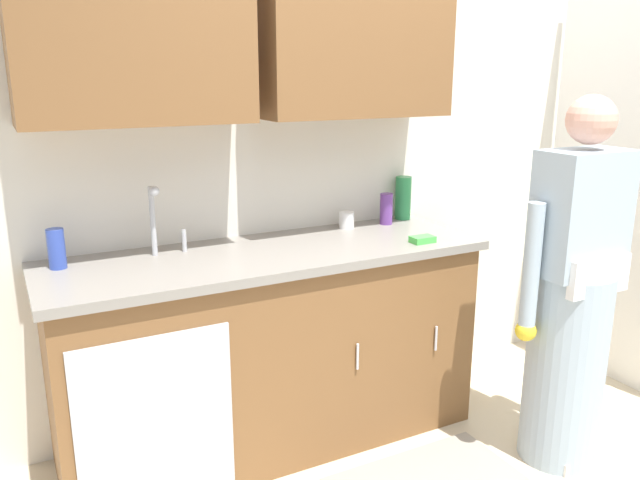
{
  "coord_description": "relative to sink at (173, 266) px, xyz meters",
  "views": [
    {
      "loc": [
        -1.59,
        -1.81,
        1.71
      ],
      "look_at": [
        -0.37,
        0.55,
        1.0
      ],
      "focal_mm": 35.65,
      "sensor_mm": 36.0,
      "label": 1
    }
  ],
  "objects": [
    {
      "name": "kitchen_wall_with_uppers",
      "position": [
        0.84,
        0.29,
        0.55
      ],
      "size": [
        4.8,
        0.44,
        2.7
      ],
      "color": "silver",
      "rests_on": "ground"
    },
    {
      "name": "closet_door_panel",
      "position": [
        2.42,
        -0.31,
        0.12
      ],
      "size": [
        0.04,
        1.1,
        2.1
      ],
      "primitive_type": "cube",
      "rotation": [
        0.0,
        0.0,
        1.57
      ],
      "color": "silver",
      "rests_on": "ground"
    },
    {
      "name": "counter_cabinet",
      "position": [
        0.42,
        -0.01,
        -0.48
      ],
      "size": [
        1.9,
        0.62,
        0.9
      ],
      "color": "brown",
      "rests_on": "ground"
    },
    {
      "name": "countertop",
      "position": [
        0.42,
        -0.01,
        -0.01
      ],
      "size": [
        1.96,
        0.66,
        0.04
      ],
      "primitive_type": "cube",
      "color": "gray",
      "rests_on": "counter_cabinet"
    },
    {
      "name": "sink",
      "position": [
        0.0,
        0.0,
        0.0
      ],
      "size": [
        0.5,
        0.36,
        0.35
      ],
      "color": "#B7BABF",
      "rests_on": "counter_cabinet"
    },
    {
      "name": "person_at_sink",
      "position": [
        1.53,
        -0.73,
        -0.23
      ],
      "size": [
        0.55,
        0.34,
        1.62
      ],
      "color": "white",
      "rests_on": "ground"
    },
    {
      "name": "bottle_cleaner_spray",
      "position": [
        1.16,
        0.17,
        0.09
      ],
      "size": [
        0.07,
        0.07,
        0.16
      ],
      "primitive_type": "cylinder",
      "color": "#66388C",
      "rests_on": "countertop"
    },
    {
      "name": "bottle_water_short",
      "position": [
        -0.43,
        0.14,
        0.1
      ],
      "size": [
        0.07,
        0.07,
        0.16
      ],
      "primitive_type": "cylinder",
      "color": "#334CB2",
      "rests_on": "countertop"
    },
    {
      "name": "bottle_dish_liquid",
      "position": [
        1.31,
        0.23,
        0.13
      ],
      "size": [
        0.08,
        0.08,
        0.23
      ],
      "primitive_type": "cylinder",
      "color": "#2D8C4C",
      "rests_on": "countertop"
    },
    {
      "name": "cup_by_sink",
      "position": [
        0.94,
        0.19,
        0.06
      ],
      "size": [
        0.08,
        0.08,
        0.08
      ],
      "primitive_type": "cylinder",
      "color": "white",
      "rests_on": "countertop"
    },
    {
      "name": "sponge",
      "position": [
        1.11,
        -0.21,
        0.03
      ],
      "size": [
        0.11,
        0.07,
        0.03
      ],
      "primitive_type": "cube",
      "color": "#4CBF4C",
      "rests_on": "countertop"
    }
  ]
}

